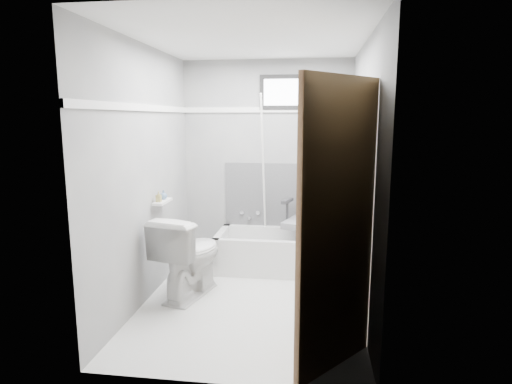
% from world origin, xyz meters
% --- Properties ---
extents(floor, '(2.60, 2.60, 0.00)m').
position_xyz_m(floor, '(0.00, 0.00, 0.00)').
color(floor, white).
rests_on(floor, ground).
extents(ceiling, '(2.60, 2.60, 0.00)m').
position_xyz_m(ceiling, '(0.00, 0.00, 2.40)').
color(ceiling, silver).
rests_on(ceiling, floor).
extents(wall_back, '(2.00, 0.02, 2.40)m').
position_xyz_m(wall_back, '(0.00, 1.30, 1.20)').
color(wall_back, slate).
rests_on(wall_back, floor).
extents(wall_front, '(2.00, 0.02, 2.40)m').
position_xyz_m(wall_front, '(0.00, -1.30, 1.20)').
color(wall_front, slate).
rests_on(wall_front, floor).
extents(wall_left, '(0.02, 2.60, 2.40)m').
position_xyz_m(wall_left, '(-1.00, 0.00, 1.20)').
color(wall_left, slate).
rests_on(wall_left, floor).
extents(wall_right, '(0.02, 2.60, 2.40)m').
position_xyz_m(wall_right, '(1.00, 0.00, 1.20)').
color(wall_right, slate).
rests_on(wall_right, floor).
extents(bathtub, '(1.50, 0.70, 0.42)m').
position_xyz_m(bathtub, '(0.22, 0.93, 0.21)').
color(bathtub, silver).
rests_on(bathtub, floor).
extents(office_chair, '(0.71, 0.71, 0.97)m').
position_xyz_m(office_chair, '(0.51, 0.98, 0.61)').
color(office_chair, slate).
rests_on(office_chair, bathtub).
extents(toilet, '(0.65, 0.91, 0.81)m').
position_xyz_m(toilet, '(-0.62, 0.08, 0.40)').
color(toilet, silver).
rests_on(toilet, floor).
extents(door, '(0.78, 0.78, 2.00)m').
position_xyz_m(door, '(0.98, -1.28, 1.00)').
color(door, '#573220').
rests_on(door, floor).
extents(window, '(0.66, 0.04, 0.40)m').
position_xyz_m(window, '(0.25, 1.29, 2.02)').
color(window, black).
rests_on(window, wall_back).
extents(backerboard, '(1.50, 0.02, 0.78)m').
position_xyz_m(backerboard, '(0.25, 1.29, 0.80)').
color(backerboard, '#4C4C4F').
rests_on(backerboard, wall_back).
extents(trim_back, '(2.00, 0.02, 0.06)m').
position_xyz_m(trim_back, '(0.00, 1.29, 1.82)').
color(trim_back, white).
rests_on(trim_back, wall_back).
extents(trim_left, '(0.02, 2.60, 0.06)m').
position_xyz_m(trim_left, '(-0.99, 0.00, 1.82)').
color(trim_left, white).
rests_on(trim_left, wall_left).
extents(pole, '(0.02, 0.58, 1.88)m').
position_xyz_m(pole, '(-0.01, 1.06, 1.05)').
color(pole, white).
rests_on(pole, bathtub).
extents(shelf, '(0.10, 0.32, 0.02)m').
position_xyz_m(shelf, '(-0.93, 0.24, 0.90)').
color(shelf, silver).
rests_on(shelf, wall_left).
extents(soap_bottle_a, '(0.05, 0.05, 0.11)m').
position_xyz_m(soap_bottle_a, '(-0.94, 0.16, 0.97)').
color(soap_bottle_a, '#968A4B').
rests_on(soap_bottle_a, shelf).
extents(soap_bottle_b, '(0.10, 0.10, 0.09)m').
position_xyz_m(soap_bottle_b, '(-0.94, 0.30, 0.96)').
color(soap_bottle_b, slate).
rests_on(soap_bottle_b, shelf).
extents(faucet, '(0.26, 0.10, 0.16)m').
position_xyz_m(faucet, '(-0.20, 1.27, 0.55)').
color(faucet, silver).
rests_on(faucet, wall_back).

